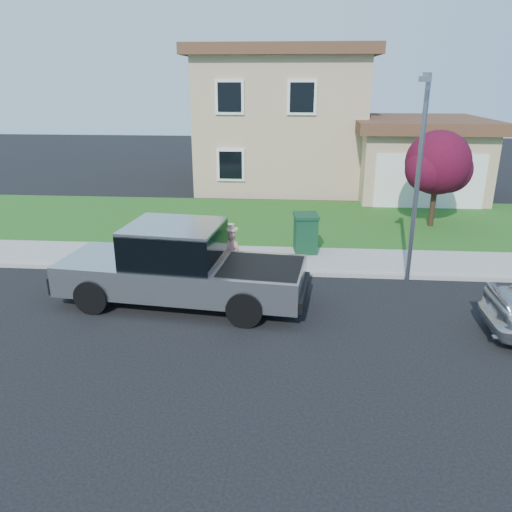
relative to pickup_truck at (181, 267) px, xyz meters
The scene contains 10 objects.
ground 2.34m from the pickup_truck, 22.54° to the right, with size 80.00×80.00×0.00m, color black.
curb 3.74m from the pickup_truck, 34.93° to the left, with size 40.00×0.20×0.12m, color gray.
sidewalk 4.44m from the pickup_truck, 46.88° to the left, with size 40.00×2.00×0.15m, color gray.
lawn 8.29m from the pickup_truck, 68.81° to the left, with size 40.00×7.00×0.10m, color #174E16.
house 16.06m from the pickup_truck, 78.06° to the left, with size 14.00×11.30×6.85m.
pickup_truck is the anchor object (origin of this frame).
woman 1.74m from the pickup_truck, 51.47° to the left, with size 0.58×0.41×1.70m.
ornamental_tree 10.93m from the pickup_truck, 42.56° to the left, with size 2.59×2.34×3.55m.
trash_bin 4.92m from the pickup_truck, 50.17° to the left, with size 0.84×0.94×1.23m.
street_lamp 6.63m from the pickup_truck, 17.43° to the left, with size 0.44×0.71×5.51m.
Camera 1 is at (0.79, -10.57, 5.35)m, focal length 35.00 mm.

